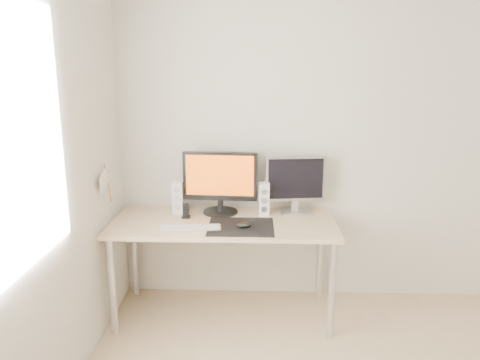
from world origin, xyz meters
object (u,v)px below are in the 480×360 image
object	(u,v)px
second_monitor	(295,181)
desk	(224,231)
speaker_left	(178,197)
mouse	(244,225)
speaker_right	(264,199)
phone_dock	(186,213)
main_monitor	(220,180)
keyboard	(190,228)

from	to	relation	value
second_monitor	desk	bearing A→B (deg)	-157.00
speaker_left	mouse	bearing A→B (deg)	-33.73
desk	second_monitor	size ratio (longest dim) A/B	3.54
speaker_right	speaker_left	bearing A→B (deg)	177.37
mouse	phone_dock	xyz separation A→B (m)	(-0.43, 0.22, 0.01)
desk	phone_dock	bearing A→B (deg)	167.12
mouse	main_monitor	bearing A→B (deg)	118.74
mouse	keyboard	bearing A→B (deg)	-176.36
keyboard	phone_dock	bearing A→B (deg)	104.51
main_monitor	phone_dock	size ratio (longest dim) A/B	5.00
phone_dock	speaker_left	bearing A→B (deg)	122.94
mouse	speaker_left	distance (m)	0.61
mouse	speaker_right	size ratio (longest dim) A/B	0.42
speaker_left	second_monitor	bearing A→B (deg)	2.62
mouse	second_monitor	distance (m)	0.57
mouse	main_monitor	world-z (taller)	main_monitor
mouse	speaker_right	distance (m)	0.35
desk	keyboard	xyz separation A→B (m)	(-0.22, -0.18, 0.09)
desk	main_monitor	distance (m)	0.38
keyboard	phone_dock	xyz separation A→B (m)	(-0.06, 0.24, 0.03)
desk	speaker_left	world-z (taller)	speaker_left
second_monitor	keyboard	bearing A→B (deg)	-151.61
speaker_right	keyboard	bearing A→B (deg)	-147.02
mouse	speaker_left	bearing A→B (deg)	146.27
second_monitor	speaker_right	world-z (taller)	second_monitor
desk	speaker_right	size ratio (longest dim) A/B	6.60
main_monitor	speaker_right	bearing A→B (deg)	-5.21
phone_dock	keyboard	bearing A→B (deg)	-75.49
desk	main_monitor	bearing A→B (deg)	101.12
speaker_left	phone_dock	distance (m)	0.17
desk	main_monitor	world-z (taller)	main_monitor
speaker_left	phone_dock	size ratio (longest dim) A/B	2.20
second_monitor	keyboard	size ratio (longest dim) A/B	1.05
speaker_left	phone_dock	world-z (taller)	speaker_left
second_monitor	keyboard	xyz separation A→B (m)	(-0.74, -0.40, -0.23)
mouse	speaker_left	size ratio (longest dim) A/B	0.42
main_monitor	phone_dock	bearing A→B (deg)	-153.92
mouse	keyboard	world-z (taller)	mouse
mouse	keyboard	xyz separation A→B (m)	(-0.36, -0.02, -0.01)
keyboard	main_monitor	bearing A→B (deg)	63.40
main_monitor	keyboard	xyz separation A→B (m)	(-0.18, -0.36, -0.25)
main_monitor	speaker_right	world-z (taller)	main_monitor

